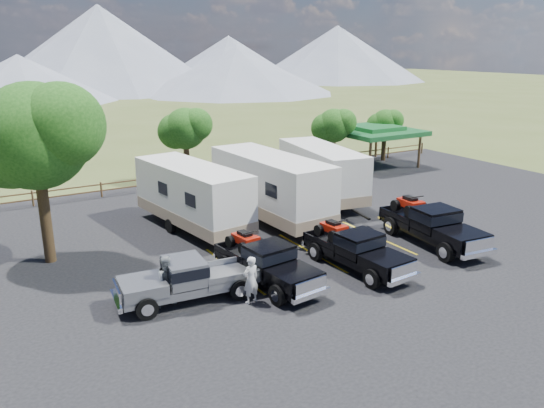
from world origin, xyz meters
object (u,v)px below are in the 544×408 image
rig_center (356,249)px  trailer_left (193,197)px  trailer_center (270,188)px  person_b (168,281)px  pickup_silver (189,279)px  trailer_right (321,173)px  pavilion (374,131)px  person_a (251,280)px  rig_left (266,262)px  rig_right (431,224)px  tree_big_nw (34,136)px

rig_center → trailer_left: trailer_left is taller
trailer_center → person_b: 10.49m
trailer_center → pickup_silver: (-7.33, -6.46, -1.05)m
person_b → trailer_right: bearing=27.2°
pavilion → person_b: size_ratio=3.21×
trailer_left → person_b: bearing=-126.7°
person_a → person_b: 2.98m
person_a → trailer_left: bearing=-107.6°
pavilion → trailer_center: 16.48m
trailer_center → trailer_right: 5.13m
rig_left → pickup_silver: rig_left is taller
trailer_left → rig_center: bearing=-71.9°
rig_center → person_a: bearing=-177.9°
rig_right → trailer_center: size_ratio=0.60×
pavilion → person_a: 25.49m
rig_center → person_a: size_ratio=3.06×
pavilion → rig_left: 23.64m
trailer_center → trailer_right: size_ratio=1.08×
pavilion → trailer_right: (-9.55, -6.21, -1.01)m
tree_big_nw → trailer_right: (15.99, 1.77, -3.82)m
rig_left → trailer_left: 7.51m
trailer_center → tree_big_nw: bearing=176.3°
rig_right → pickup_silver: bearing=-175.7°
trailer_left → pickup_silver: 8.05m
rig_left → person_b: (-4.05, 0.04, 0.08)m
pavilion → trailer_right: bearing=-147.0°
pavilion → trailer_right: trailer_right is taller
trailer_left → pickup_silver: (-3.22, -7.32, -0.92)m
trailer_left → trailer_center: trailer_center is taller
pavilion → pickup_silver: bearing=-146.0°
trailer_right → person_a: size_ratio=5.29×
rig_center → rig_right: (5.01, 0.48, 0.11)m
pavilion → rig_center: pavilion is taller
tree_big_nw → pavilion: bearing=17.3°
rig_center → rig_right: size_ratio=0.88×
tree_big_nw → rig_center: (11.15, -7.47, -4.68)m
trailer_center → person_b: (-8.14, -6.55, -0.92)m
rig_left → pickup_silver: size_ratio=1.02×
rig_center → trailer_right: bearing=58.5°
tree_big_nw → person_b: bearing=-65.2°
pavilion → tree_big_nw: bearing=-162.7°
pavilion → person_b: 26.88m
tree_big_nw → person_b: size_ratio=4.06×
tree_big_nw → person_a: size_ratio=4.31×
trailer_right → person_a: 14.17m
trailer_center → rig_left: bearing=-124.7°
rig_right → trailer_center: trailer_center is taller
pavilion → rig_right: bearing=-122.1°
rig_left → trailer_center: size_ratio=0.54×
pickup_silver → pavilion: bearing=129.4°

